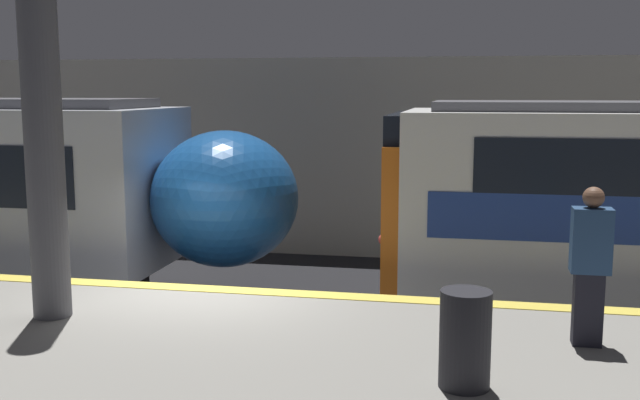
# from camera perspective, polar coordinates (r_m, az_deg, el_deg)

# --- Properties ---
(ground_plane) EXTENTS (120.00, 120.00, 0.00)m
(ground_plane) POSITION_cam_1_polar(r_m,az_deg,el_deg) (10.28, -8.66, -12.62)
(ground_plane) COLOR black
(platform) EXTENTS (40.00, 4.08, 1.15)m
(platform) POSITION_cam_1_polar(r_m,az_deg,el_deg) (8.32, -13.65, -13.74)
(platform) COLOR gray
(platform) RESTS_ON ground
(station_rear_barrier) EXTENTS (50.00, 0.15, 4.35)m
(station_rear_barrier) POSITION_cam_1_polar(r_m,az_deg,el_deg) (16.55, -0.42, 3.24)
(station_rear_barrier) COLOR #B2AD9E
(station_rear_barrier) RESTS_ON ground
(support_pillar_near) EXTENTS (0.42, 0.42, 4.07)m
(support_pillar_near) POSITION_cam_1_polar(r_m,az_deg,el_deg) (8.73, -20.32, 4.63)
(support_pillar_near) COLOR #56565B
(support_pillar_near) RESTS_ON platform
(person_waiting) EXTENTS (0.38, 0.24, 1.60)m
(person_waiting) POSITION_cam_1_polar(r_m,az_deg,el_deg) (7.87, 19.88, -4.53)
(person_waiting) COLOR black
(person_waiting) RESTS_ON platform
(trash_bin) EXTENTS (0.44, 0.44, 0.85)m
(trash_bin) POSITION_cam_1_polar(r_m,az_deg,el_deg) (6.60, 11.00, -10.37)
(trash_bin) COLOR #232328
(trash_bin) RESTS_ON platform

